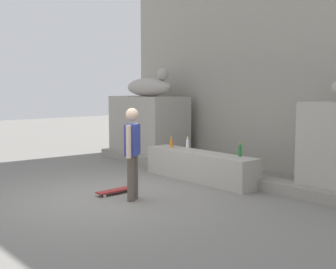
# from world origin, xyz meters

# --- Properties ---
(ground_plane) EXTENTS (40.00, 40.00, 0.00)m
(ground_plane) POSITION_xyz_m (0.00, 0.00, 0.00)
(ground_plane) COLOR slate
(facade_wall) EXTENTS (9.63, 0.60, 5.52)m
(facade_wall) POSITION_xyz_m (0.00, 4.59, 2.76)
(facade_wall) COLOR #9A968A
(facade_wall) RESTS_ON ground_plane
(pedestal_left) EXTENTS (2.19, 1.28, 1.77)m
(pedestal_left) POSITION_xyz_m (-3.20, 3.33, 0.88)
(pedestal_left) COLOR #A39E93
(pedestal_left) RESTS_ON ground_plane
(statue_reclining_left) EXTENTS (1.67, 0.80, 0.78)m
(statue_reclining_left) POSITION_xyz_m (-3.16, 3.34, 2.05)
(statue_reclining_left) COLOR #ACA59D
(statue_reclining_left) RESTS_ON pedestal_left
(ledge_block) EXTENTS (2.92, 0.60, 0.63)m
(ledge_block) POSITION_xyz_m (0.00, 2.26, 0.31)
(ledge_block) COLOR #A39E93
(ledge_block) RESTS_ON ground_plane
(skater) EXTENTS (0.38, 0.45, 1.67)m
(skater) POSITION_xyz_m (0.42, 0.15, 0.92)
(skater) COLOR brown
(skater) RESTS_ON ground_plane
(skateboard) EXTENTS (0.24, 0.81, 0.08)m
(skateboard) POSITION_xyz_m (-0.16, 0.16, 0.06)
(skateboard) COLOR maroon
(skateboard) RESTS_ON ground_plane
(bottle_clear) EXTENTS (0.07, 0.07, 0.27)m
(bottle_clear) POSITION_xyz_m (-0.62, 2.47, 0.74)
(bottle_clear) COLOR silver
(bottle_clear) RESTS_ON ledge_block
(bottle_orange) EXTENTS (0.07, 0.07, 0.26)m
(bottle_orange) POSITION_xyz_m (-0.94, 2.24, 0.73)
(bottle_orange) COLOR orange
(bottle_orange) RESTS_ON ledge_block
(bottle_green) EXTENTS (0.07, 0.07, 0.28)m
(bottle_green) POSITION_xyz_m (0.96, 2.46, 0.74)
(bottle_green) COLOR #1E722D
(bottle_green) RESTS_ON ledge_block
(stair_step) EXTENTS (8.59, 0.50, 0.22)m
(stair_step) POSITION_xyz_m (0.00, 2.67, 0.11)
(stair_step) COLOR gray
(stair_step) RESTS_ON ground_plane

